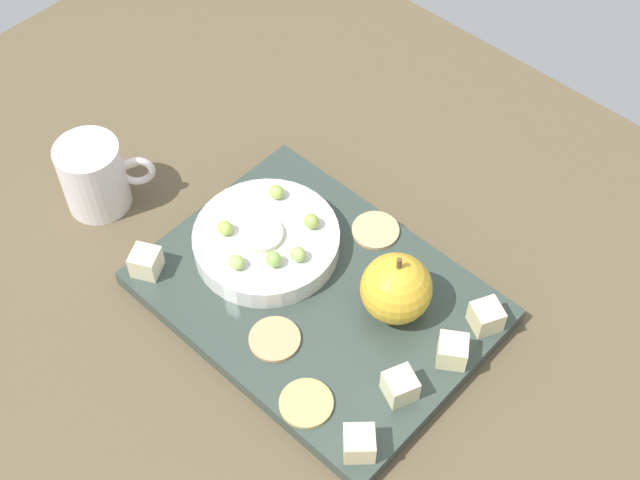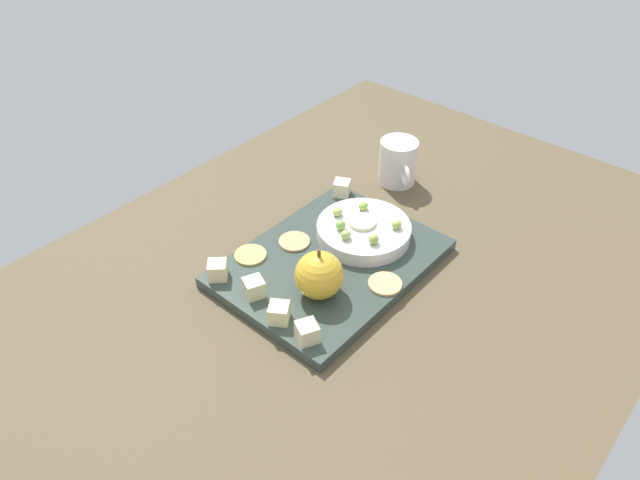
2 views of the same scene
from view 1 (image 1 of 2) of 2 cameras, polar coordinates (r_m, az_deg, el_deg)
The scene contains 21 objects.
table at distance 90.42cm, azimuth 3.03°, elevation -4.89°, with size 127.51×83.75×3.08cm, color brown.
platter at distance 88.53cm, azimuth -0.19°, elevation -3.74°, with size 33.46×24.83×1.86cm, color #33403A.
serving_dish at distance 90.21cm, azimuth -3.52°, elevation -0.07°, with size 15.18×15.18×2.39cm, color silver.
apple_whole at distance 84.02cm, azimuth 5.00°, elevation -3.19°, with size 7.03×7.03×7.03cm, color gold.
apple_stem at distance 80.68cm, azimuth 5.20°, elevation -1.53°, with size 0.50×0.50×1.20cm, color brown.
cheese_cube_0 at distance 81.01cm, azimuth 5.26°, elevation -9.49°, with size 2.74×2.74×2.74cm, color beige.
cheese_cube_1 at distance 78.25cm, azimuth 2.58°, elevation -13.15°, with size 2.74×2.74×2.74cm, color beige.
cheese_cube_2 at distance 83.45cm, azimuth 8.67°, elevation -7.16°, with size 2.74×2.74×2.74cm, color beige.
cheese_cube_3 at distance 89.95cm, azimuth -11.31°, elevation -1.42°, with size 2.74×2.74×2.74cm, color beige.
cheese_cube_4 at distance 86.00cm, azimuth 10.81°, elevation -4.95°, with size 2.74×2.74×2.74cm, color beige.
cracker_0 at distance 81.20cm, azimuth -0.91°, elevation -10.62°, with size 5.04×5.04×0.40cm, color tan.
cracker_1 at distance 92.37cm, azimuth 3.65°, elevation 0.64°, with size 5.04×5.04×0.40cm, color tan.
cracker_2 at distance 84.63cm, azimuth -2.98°, elevation -6.49°, with size 5.04×5.04×0.40cm, color tan.
grape_0 at distance 89.13cm, azimuth -0.57°, elevation 1.24°, with size 1.71×1.54×1.59cm, color #90AB4C.
grape_1 at distance 86.45cm, azimuth -5.47°, elevation -1.46°, with size 1.71×1.54×1.40cm, color #A0C160.
grape_2 at distance 89.17cm, azimuth -6.23°, elevation 0.80°, with size 1.71×1.54×1.47cm, color #A0BF4D.
grape_3 at distance 86.61cm, azimuth -1.44°, elevation -0.94°, with size 1.71×1.54×1.49cm, color #99BB60.
grape_4 at distance 91.87cm, azimuth -2.86°, elevation 3.16°, with size 1.71×1.54×1.45cm, color #9BB350.
grape_5 at distance 86.26cm, azimuth -3.05°, elevation -1.26°, with size 1.71×1.54×1.62cm, color #89B555.
apple_slice_0 at distance 88.88cm, azimuth -3.85°, elevation 0.37°, with size 4.48×4.48×0.60cm, color beige.
cup at distance 97.35cm, azimuth -14.52°, elevation 4.07°, with size 7.94×9.00×8.43cm.
Camera 1 is at (29.79, -39.14, 77.41)cm, focal length 48.95 mm.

